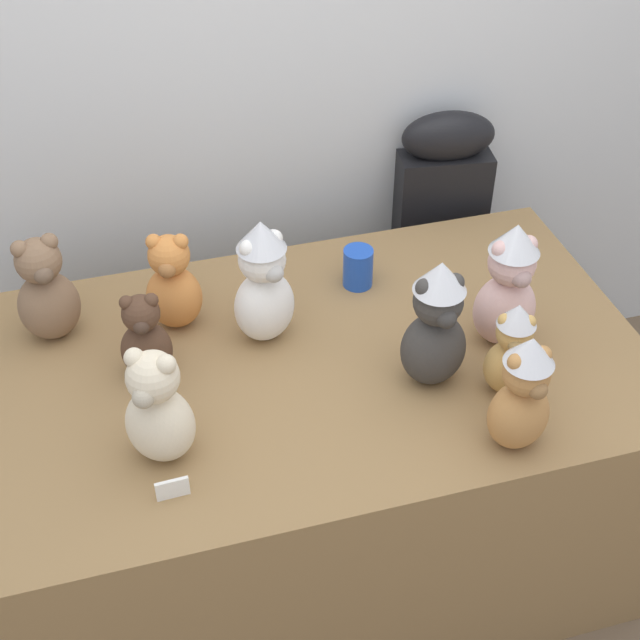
{
  "coord_description": "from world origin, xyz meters",
  "views": [
    {
      "loc": [
        -0.44,
        -1.29,
        2.21
      ],
      "look_at": [
        0.0,
        0.25,
        0.87
      ],
      "focal_mm": 49.86,
      "sensor_mm": 36.0,
      "label": 1
    }
  ],
  "objects": [
    {
      "name": "ground_plane",
      "position": [
        0.0,
        0.0,
        0.0
      ],
      "size": [
        10.0,
        10.0,
        0.0
      ],
      "primitive_type": "plane",
      "color": "brown"
    },
    {
      "name": "wall_back",
      "position": [
        0.0,
        0.98,
        1.3
      ],
      "size": [
        7.0,
        0.08,
        2.6
      ],
      "primitive_type": "cube",
      "color": "silver",
      "rests_on": "ground_plane"
    },
    {
      "name": "display_table",
      "position": [
        0.0,
        0.25,
        0.38
      ],
      "size": [
        1.6,
        0.96,
        0.75
      ],
      "primitive_type": "cube",
      "color": "olive",
      "rests_on": "ground_plane"
    },
    {
      "name": "instrument_case",
      "position": [
        0.56,
        0.86,
        0.52
      ],
      "size": [
        0.29,
        0.16,
        1.03
      ],
      "rotation": [
        0.0,
        0.0,
        -0.13
      ],
      "color": "black",
      "rests_on": "ground_plane"
    },
    {
      "name": "teddy_bear_cocoa",
      "position": [
        -0.41,
        0.31,
        0.86
      ],
      "size": [
        0.13,
        0.12,
        0.24
      ],
      "rotation": [
        0.0,
        0.0,
        -0.12
      ],
      "color": "#4C3323",
      "rests_on": "display_table"
    },
    {
      "name": "teddy_bear_charcoal",
      "position": [
        0.23,
        0.11,
        0.92
      ],
      "size": [
        0.16,
        0.14,
        0.34
      ],
      "rotation": [
        0.0,
        0.0,
        0.01
      ],
      "color": "#383533",
      "rests_on": "display_table"
    },
    {
      "name": "teddy_bear_ginger",
      "position": [
        -0.31,
        0.47,
        0.88
      ],
      "size": [
        0.17,
        0.15,
        0.27
      ],
      "rotation": [
        0.0,
        0.0,
        -0.26
      ],
      "color": "#D17F3D",
      "rests_on": "display_table"
    },
    {
      "name": "teddy_bear_honey",
      "position": [
        0.39,
        0.03,
        0.87
      ],
      "size": [
        0.14,
        0.13,
        0.25
      ],
      "rotation": [
        0.0,
        0.0,
        -0.37
      ],
      "color": "tan",
      "rests_on": "display_table"
    },
    {
      "name": "teddy_bear_blush",
      "position": [
        0.45,
        0.19,
        0.92
      ],
      "size": [
        0.16,
        0.14,
        0.34
      ],
      "rotation": [
        0.0,
        0.0,
        0.04
      ],
      "color": "beige",
      "rests_on": "display_table"
    },
    {
      "name": "teddy_bear_caramel",
      "position": [
        0.33,
        -0.13,
        0.9
      ],
      "size": [
        0.15,
        0.13,
        0.3
      ],
      "rotation": [
        0.0,
        0.0,
        0.11
      ],
      "color": "#B27A42",
      "rests_on": "display_table"
    },
    {
      "name": "teddy_bear_cream",
      "position": [
        -0.41,
        0.04,
        0.89
      ],
      "size": [
        0.2,
        0.19,
        0.29
      ],
      "rotation": [
        0.0,
        0.0,
        -0.56
      ],
      "color": "beige",
      "rests_on": "display_table"
    },
    {
      "name": "teddy_bear_mocha",
      "position": [
        -0.62,
        0.51,
        0.89
      ],
      "size": [
        0.17,
        0.15,
        0.29
      ],
      "rotation": [
        0.0,
        0.0,
        0.18
      ],
      "color": "#7F6047",
      "rests_on": "display_table"
    },
    {
      "name": "teddy_bear_snow",
      "position": [
        -0.11,
        0.37,
        0.92
      ],
      "size": [
        0.19,
        0.18,
        0.34
      ],
      "rotation": [
        0.0,
        0.0,
        0.36
      ],
      "color": "white",
      "rests_on": "display_table"
    },
    {
      "name": "party_cup_blue",
      "position": [
        0.18,
        0.51,
        0.81
      ],
      "size": [
        0.08,
        0.08,
        0.11
      ],
      "primitive_type": "cylinder",
      "color": "blue",
      "rests_on": "display_table"
    },
    {
      "name": "name_card_front_left",
      "position": [
        0.39,
        -0.07,
        0.78
      ],
      "size": [
        0.07,
        0.02,
        0.05
      ],
      "primitive_type": "cube",
      "rotation": [
        0.0,
        0.0,
        -0.17
      ],
      "color": "white",
      "rests_on": "display_table"
    },
    {
      "name": "name_card_front_middle",
      "position": [
        -0.41,
        -0.08,
        0.78
      ],
      "size": [
        0.07,
        0.01,
        0.05
      ],
      "primitive_type": "cube",
      "rotation": [
        0.0,
        0.0,
        0.04
      ],
      "color": "white",
      "rests_on": "display_table"
    }
  ]
}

